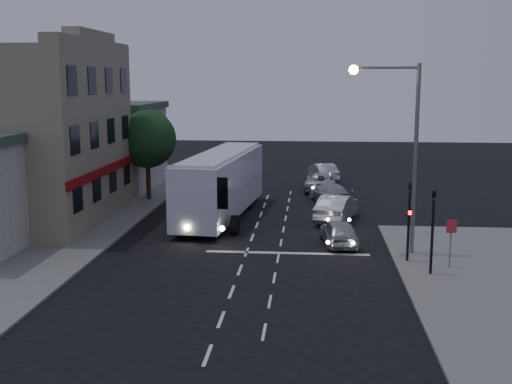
# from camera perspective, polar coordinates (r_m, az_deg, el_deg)

# --- Properties ---
(ground) EXTENTS (120.00, 120.00, 0.00)m
(ground) POSITION_cam_1_polar(r_m,az_deg,el_deg) (29.74, -1.23, -6.39)
(ground) COLOR black
(sidewalk_far) EXTENTS (12.00, 50.00, 0.12)m
(sidewalk_far) POSITION_cam_1_polar(r_m,az_deg,el_deg) (40.62, -18.53, -2.37)
(sidewalk_far) COLOR slate
(sidewalk_far) RESTS_ON ground
(road_markings) EXTENTS (8.00, 30.55, 0.01)m
(road_markings) POSITION_cam_1_polar(r_m,az_deg,el_deg) (32.81, 1.63, -4.81)
(road_markings) COLOR silver
(road_markings) RESTS_ON ground
(tour_bus) EXTENTS (4.02, 13.29, 4.01)m
(tour_bus) POSITION_cam_1_polar(r_m,az_deg,el_deg) (39.31, -3.08, 0.87)
(tour_bus) COLOR silver
(tour_bus) RESTS_ON ground
(car_suv) EXTENTS (2.09, 4.10, 1.34)m
(car_suv) POSITION_cam_1_polar(r_m,az_deg,el_deg) (33.11, 7.37, -3.57)
(car_suv) COLOR #B2B3BA
(car_suv) RESTS_ON ground
(car_sedan_a) EXTENTS (2.91, 5.14, 1.60)m
(car_sedan_a) POSITION_cam_1_polar(r_m,az_deg,el_deg) (38.67, 7.19, -1.40)
(car_sedan_a) COLOR silver
(car_sedan_a) RESTS_ON ground
(car_sedan_b) EXTENTS (3.20, 5.06, 1.37)m
(car_sedan_b) POSITION_cam_1_polar(r_m,az_deg,el_deg) (44.24, 6.56, -0.11)
(car_sedan_b) COLOR #B2B2B6
(car_sedan_b) RESTS_ON ground
(car_sedan_c) EXTENTS (2.55, 5.13, 1.40)m
(car_sedan_c) POSITION_cam_1_polar(r_m,az_deg,el_deg) (49.10, 5.80, 0.92)
(car_sedan_c) COLOR #B6B5BD
(car_sedan_c) RESTS_ON ground
(car_extra) EXTENTS (2.66, 4.81, 1.50)m
(car_extra) POSITION_cam_1_polar(r_m,az_deg,el_deg) (53.71, 5.97, 1.76)
(car_extra) COLOR silver
(car_extra) RESTS_ON ground
(traffic_signal_main) EXTENTS (0.25, 0.35, 4.10)m
(traffic_signal_main) POSITION_cam_1_polar(r_m,az_deg,el_deg) (30.09, 13.47, -1.72)
(traffic_signal_main) COLOR black
(traffic_signal_main) RESTS_ON sidewalk_near
(traffic_signal_side) EXTENTS (0.18, 0.15, 4.10)m
(traffic_signal_side) POSITION_cam_1_polar(r_m,az_deg,el_deg) (28.30, 15.45, -2.55)
(traffic_signal_side) COLOR black
(traffic_signal_side) RESTS_ON sidewalk_near
(regulatory_sign) EXTENTS (0.45, 0.12, 2.20)m
(regulatory_sign) POSITION_cam_1_polar(r_m,az_deg,el_deg) (29.60, 16.95, -3.71)
(regulatory_sign) COLOR slate
(regulatory_sign) RESTS_ON sidewalk_near
(streetlight) EXTENTS (3.32, 0.44, 9.00)m
(streetlight) POSITION_cam_1_polar(r_m,az_deg,el_deg) (30.97, 12.86, 4.83)
(streetlight) COLOR slate
(streetlight) RESTS_ON sidewalk_near
(main_building) EXTENTS (10.12, 12.00, 11.00)m
(main_building) POSITION_cam_1_polar(r_m,az_deg,el_deg) (40.29, -20.19, 4.78)
(main_building) COLOR gray
(main_building) RESTS_ON sidewalk_far
(low_building_north) EXTENTS (9.40, 9.40, 6.50)m
(low_building_north) POSITION_cam_1_polar(r_m,az_deg,el_deg) (51.37, -13.97, 4.11)
(low_building_north) COLOR #A4A39F
(low_building_north) RESTS_ON sidewalk_far
(street_tree) EXTENTS (4.00, 4.00, 6.20)m
(street_tree) POSITION_cam_1_polar(r_m,az_deg,el_deg) (45.00, -9.66, 4.89)
(street_tree) COLOR black
(street_tree) RESTS_ON sidewalk_far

